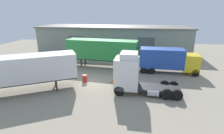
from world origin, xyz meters
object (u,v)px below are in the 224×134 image
object	(u,v)px
container_trailer_teal	(13,70)
traffic_cone	(113,81)
gravel_pile	(29,63)
container_trailer_grey	(102,50)
tractor_unit_white	(132,74)
oil_drum	(85,79)
box_truck_yellow	(168,59)

from	to	relation	value
container_trailer_teal	traffic_cone	size ratio (longest dim) A/B	21.27
gravel_pile	container_trailer_grey	bearing A→B (deg)	15.90
container_trailer_teal	gravel_pile	size ratio (longest dim) A/B	4.30
tractor_unit_white	gravel_pile	world-z (taller)	tractor_unit_white
gravel_pile	oil_drum	distance (m)	10.20
tractor_unit_white	gravel_pile	xyz separation A→B (m)	(-15.25, 5.30, -1.12)
tractor_unit_white	container_trailer_grey	world-z (taller)	tractor_unit_white
container_trailer_teal	traffic_cone	bearing A→B (deg)	-5.11
container_trailer_grey	oil_drum	bearing A→B (deg)	88.23
box_truck_yellow	traffic_cone	size ratio (longest dim) A/B	14.06
traffic_cone	tractor_unit_white	bearing A→B (deg)	-43.60
container_trailer_teal	oil_drum	distance (m)	7.55
oil_drum	container_trailer_grey	bearing A→B (deg)	83.06
box_truck_yellow	oil_drum	bearing A→B (deg)	-151.62
tractor_unit_white	oil_drum	distance (m)	6.16
oil_drum	gravel_pile	bearing A→B (deg)	160.20
container_trailer_grey	oil_drum	world-z (taller)	container_trailer_grey
tractor_unit_white	traffic_cone	distance (m)	3.60
tractor_unit_white	traffic_cone	size ratio (longest dim) A/B	12.12
gravel_pile	traffic_cone	xyz separation A→B (m)	(12.96, -3.13, -0.61)
container_trailer_teal	traffic_cone	distance (m)	10.60
container_trailer_teal	box_truck_yellow	xyz separation A→B (m)	(16.13, 9.37, -0.62)
container_trailer_teal	tractor_unit_white	bearing A→B (deg)	-19.52
tractor_unit_white	oil_drum	size ratio (longest dim) A/B	7.58
box_truck_yellow	traffic_cone	xyz separation A→B (m)	(-6.78, -4.92, -1.63)
box_truck_yellow	traffic_cone	bearing A→B (deg)	-142.98
container_trailer_grey	traffic_cone	size ratio (longest dim) A/B	19.56
box_truck_yellow	oil_drum	xyz separation A→B (m)	(-10.16, -5.24, -1.44)
tractor_unit_white	box_truck_yellow	distance (m)	8.40
oil_drum	traffic_cone	bearing A→B (deg)	5.53
container_trailer_teal	oil_drum	bearing A→B (deg)	4.07
container_trailer_grey	container_trailer_teal	bearing A→B (deg)	62.51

